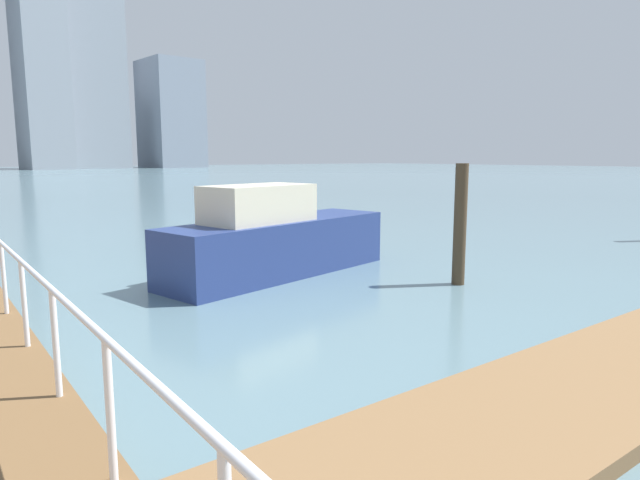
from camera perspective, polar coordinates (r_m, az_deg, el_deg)
name	(u,v)px	position (r m, az deg, el deg)	size (l,w,h in m)	color
ground_plane	(130,267)	(14.18, -19.10, -2.70)	(300.00, 300.00, 0.00)	slate
dock_piling_2	(460,225)	(11.80, 14.31, 1.55)	(0.27, 0.27, 2.54)	#473826
moored_boat_2	(275,240)	(12.46, -4.64, 0.03)	(6.04, 2.85, 2.07)	navy
skyline_tower_5	(171,115)	(141.67, -15.20, 12.42)	(11.93, 13.66, 25.40)	gray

